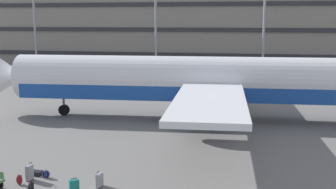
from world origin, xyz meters
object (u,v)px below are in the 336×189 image
Objects in this scene: airliner at (206,81)px; suitcase_red at (74,187)px; suitcase_purple at (100,180)px; backpack_small at (19,180)px; suitcase_teal at (35,173)px; backpack_large at (31,186)px; backpack_silver at (46,174)px; suitcase_orange at (30,172)px.

airliner is 17.37m from suitcase_red.
suitcase_purple is 4.02m from backpack_small.
suitcase_purple is 1.40m from suitcase_red.
backpack_small is (-0.11, -1.41, 0.13)m from suitcase_teal.
backpack_large reaches higher than backpack_silver.
backpack_silver is (0.64, 0.49, -0.23)m from suitcase_orange.
suitcase_purple is 1.43× the size of backpack_small.
suitcase_teal is 1.42m from backpack_small.
suitcase_red is at bearing -37.54° from backpack_silver.
suitcase_red is 2.89m from backpack_silver.
suitcase_red is 3.21m from backpack_small.
backpack_silver is at bearing 52.58° from backpack_small.
suitcase_teal is 2.13m from backpack_large.
backpack_small is at bearing -94.33° from suitcase_teal.
suitcase_teal is 0.82× the size of suitcase_orange.
backpack_large is 0.90× the size of backpack_small.
suitcase_red is at bearing -1.90° from backpack_large.
suitcase_orange is (0.11, -0.78, 0.32)m from suitcase_teal.
suitcase_orange reaches higher than suitcase_teal.
backpack_small is at bearing -108.99° from suitcase_orange.
airliner is 17.87m from backpack_small.
suitcase_red is (3.04, -2.04, 0.28)m from suitcase_teal.
suitcase_orange is (-3.77, 0.14, 0.06)m from suitcase_purple.
backpack_silver is (-2.29, 1.76, -0.19)m from suitcase_red.
suitcase_orange is at bearing 120.16° from backpack_large.
suitcase_red is (2.93, -1.26, -0.04)m from suitcase_orange.
suitcase_orange is 1.90× the size of backpack_large.
suitcase_teal is 0.85m from suitcase_orange.
suitcase_red is 1.51× the size of backpack_small.
suitcase_red reaches higher than backpack_small.
suitcase_orange is at bearing -81.86° from suitcase_teal.
backpack_silver reaches higher than suitcase_teal.
suitcase_orange is at bearing 177.82° from suitcase_purple.
airliner is 43.89× the size of suitcase_red.
backpack_silver is (-0.05, 1.68, -0.02)m from backpack_large.
suitcase_orange reaches higher than suitcase_purple.
backpack_silver is at bearing 37.42° from suitcase_orange.
suitcase_red reaches higher than backpack_large.
suitcase_orange is 0.70m from backpack_small.
suitcase_orange reaches higher than backpack_silver.
airliner is 16.52m from backpack_silver.
suitcase_purple is at bearing -102.81° from airliner.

